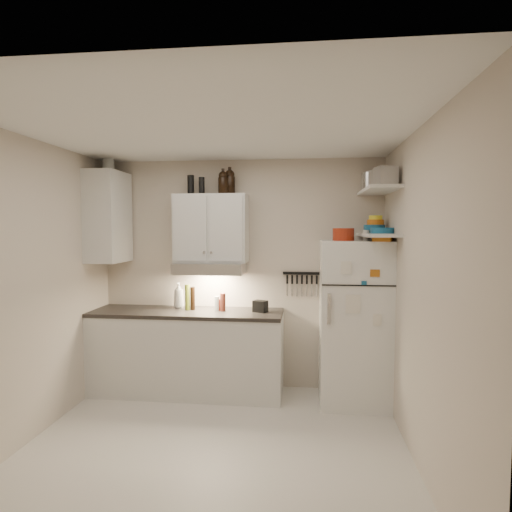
# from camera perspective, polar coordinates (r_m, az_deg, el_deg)

# --- Properties ---
(floor) EXTENTS (3.20, 3.00, 0.02)m
(floor) POSITION_cam_1_polar(r_m,az_deg,el_deg) (3.88, -5.72, -24.59)
(floor) COLOR silver
(floor) RESTS_ON ground
(ceiling) EXTENTS (3.20, 3.00, 0.02)m
(ceiling) POSITION_cam_1_polar(r_m,az_deg,el_deg) (3.50, -6.01, 16.61)
(ceiling) COLOR white
(ceiling) RESTS_ON ground
(back_wall) EXTENTS (3.20, 0.02, 2.60)m
(back_wall) POSITION_cam_1_polar(r_m,az_deg,el_deg) (4.93, -2.08, -2.42)
(back_wall) COLOR beige
(back_wall) RESTS_ON ground
(left_wall) EXTENTS (0.02, 3.00, 2.60)m
(left_wall) POSITION_cam_1_polar(r_m,az_deg,el_deg) (4.11, -28.41, -4.10)
(left_wall) COLOR beige
(left_wall) RESTS_ON ground
(right_wall) EXTENTS (0.02, 3.00, 2.60)m
(right_wall) POSITION_cam_1_polar(r_m,az_deg,el_deg) (3.49, 21.07, -5.24)
(right_wall) COLOR beige
(right_wall) RESTS_ON ground
(base_cabinet) EXTENTS (2.10, 0.60, 0.88)m
(base_cabinet) POSITION_cam_1_polar(r_m,az_deg,el_deg) (4.91, -9.13, -12.72)
(base_cabinet) COLOR silver
(base_cabinet) RESTS_ON floor
(countertop) EXTENTS (2.10, 0.62, 0.04)m
(countertop) POSITION_cam_1_polar(r_m,az_deg,el_deg) (4.80, -9.19, -7.45)
(countertop) COLOR #272421
(countertop) RESTS_ON base_cabinet
(upper_cabinet) EXTENTS (0.80, 0.33, 0.75)m
(upper_cabinet) POSITION_cam_1_polar(r_m,az_deg,el_deg) (4.78, -5.97, 3.68)
(upper_cabinet) COLOR silver
(upper_cabinet) RESTS_ON back_wall
(side_cabinet) EXTENTS (0.33, 0.55, 1.00)m
(side_cabinet) POSITION_cam_1_polar(r_m,az_deg,el_deg) (5.03, -19.11, 4.92)
(side_cabinet) COLOR silver
(side_cabinet) RESTS_ON left_wall
(range_hood) EXTENTS (0.76, 0.46, 0.12)m
(range_hood) POSITION_cam_1_polar(r_m,az_deg,el_deg) (4.74, -6.11, -1.59)
(range_hood) COLOR silver
(range_hood) RESTS_ON back_wall
(fridge) EXTENTS (0.70, 0.68, 1.70)m
(fridge) POSITION_cam_1_polar(r_m,az_deg,el_deg) (4.63, 12.92, -8.56)
(fridge) COLOR white
(fridge) RESTS_ON floor
(shelf_hi) EXTENTS (0.30, 0.95, 0.03)m
(shelf_hi) POSITION_cam_1_polar(r_m,az_deg,el_deg) (4.43, 15.98, 8.41)
(shelf_hi) COLOR silver
(shelf_hi) RESTS_ON right_wall
(shelf_lo) EXTENTS (0.30, 0.95, 0.03)m
(shelf_lo) POSITION_cam_1_polar(r_m,az_deg,el_deg) (4.42, 15.87, 2.71)
(shelf_lo) COLOR silver
(shelf_lo) RESTS_ON right_wall
(knife_strip) EXTENTS (0.42, 0.02, 0.03)m
(knife_strip) POSITION_cam_1_polar(r_m,az_deg,el_deg) (4.84, 6.10, -2.30)
(knife_strip) COLOR black
(knife_strip) RESTS_ON back_wall
(dutch_oven) EXTENTS (0.27, 0.27, 0.13)m
(dutch_oven) POSITION_cam_1_polar(r_m,az_deg,el_deg) (4.49, 11.57, 2.84)
(dutch_oven) COLOR maroon
(dutch_oven) RESTS_ON fridge
(book_stack) EXTENTS (0.23, 0.26, 0.07)m
(book_stack) POSITION_cam_1_polar(r_m,az_deg,el_deg) (4.31, 16.56, 2.36)
(book_stack) COLOR #B26016
(book_stack) RESTS_ON fridge
(spice_jar) EXTENTS (0.08, 0.08, 0.11)m
(spice_jar) POSITION_cam_1_polar(r_m,az_deg,el_deg) (4.54, 14.46, 2.69)
(spice_jar) COLOR silver
(spice_jar) RESTS_ON fridge
(stock_pot) EXTENTS (0.26, 0.26, 0.19)m
(stock_pot) POSITION_cam_1_polar(r_m,az_deg,el_deg) (4.67, 15.38, 9.50)
(stock_pot) COLOR silver
(stock_pot) RESTS_ON shelf_hi
(tin_a) EXTENTS (0.23, 0.22, 0.19)m
(tin_a) POSITION_cam_1_polar(r_m,az_deg,el_deg) (4.45, 16.34, 9.78)
(tin_a) COLOR #AAAAAD
(tin_a) RESTS_ON shelf_hi
(tin_b) EXTENTS (0.21, 0.21, 0.17)m
(tin_b) POSITION_cam_1_polar(r_m,az_deg,el_deg) (4.14, 16.89, 10.13)
(tin_b) COLOR #AAAAAD
(tin_b) RESTS_ON shelf_hi
(bowl_teal) EXTENTS (0.22, 0.22, 0.09)m
(bowl_teal) POSITION_cam_1_polar(r_m,az_deg,el_deg) (4.67, 15.49, 3.49)
(bowl_teal) COLOR #185B86
(bowl_teal) RESTS_ON shelf_lo
(bowl_orange) EXTENTS (0.18, 0.18, 0.05)m
(bowl_orange) POSITION_cam_1_polar(r_m,az_deg,el_deg) (4.65, 15.64, 4.36)
(bowl_orange) COLOR #D26513
(bowl_orange) RESTS_ON bowl_teal
(bowl_yellow) EXTENTS (0.14, 0.14, 0.04)m
(bowl_yellow) POSITION_cam_1_polar(r_m,az_deg,el_deg) (4.66, 15.66, 4.95)
(bowl_yellow) COLOR yellow
(bowl_yellow) RESTS_ON bowl_orange
(plates) EXTENTS (0.26, 0.26, 0.06)m
(plates) POSITION_cam_1_polar(r_m,az_deg,el_deg) (4.43, 16.52, 3.27)
(plates) COLOR #185B86
(plates) RESTS_ON shelf_lo
(growler_a) EXTENTS (0.14, 0.14, 0.26)m
(growler_a) POSITION_cam_1_polar(r_m,az_deg,el_deg) (4.77, -4.41, 9.76)
(growler_a) COLOR black
(growler_a) RESTS_ON upper_cabinet
(growler_b) EXTENTS (0.14, 0.14, 0.28)m
(growler_b) POSITION_cam_1_polar(r_m,az_deg,el_deg) (4.83, -3.51, 9.83)
(growler_b) COLOR black
(growler_b) RESTS_ON upper_cabinet
(thermos_a) EXTENTS (0.09, 0.09, 0.19)m
(thermos_a) POSITION_cam_1_polar(r_m,az_deg,el_deg) (4.81, -7.26, 9.27)
(thermos_a) COLOR black
(thermos_a) RESTS_ON upper_cabinet
(thermos_b) EXTENTS (0.10, 0.10, 0.22)m
(thermos_b) POSITION_cam_1_polar(r_m,az_deg,el_deg) (4.89, -8.69, 9.33)
(thermos_b) COLOR black
(thermos_b) RESTS_ON upper_cabinet
(side_jar) EXTENTS (0.14, 0.14, 0.17)m
(side_jar) POSITION_cam_1_polar(r_m,az_deg,el_deg) (5.15, -19.08, 11.42)
(side_jar) COLOR silver
(side_jar) RESTS_ON side_cabinet
(soap_bottle) EXTENTS (0.14, 0.14, 0.33)m
(soap_bottle) POSITION_cam_1_polar(r_m,az_deg,el_deg) (4.94, -10.26, -4.98)
(soap_bottle) COLOR silver
(soap_bottle) RESTS_ON countertop
(pepper_mill) EXTENTS (0.06, 0.06, 0.20)m
(pepper_mill) POSITION_cam_1_polar(r_m,az_deg,el_deg) (4.72, -4.45, -6.16)
(pepper_mill) COLOR maroon
(pepper_mill) RESTS_ON countertop
(oil_bottle) EXTENTS (0.07, 0.07, 0.28)m
(oil_bottle) POSITION_cam_1_polar(r_m,az_deg,el_deg) (4.82, -9.14, -5.46)
(oil_bottle) COLOR #5A681A
(oil_bottle) RESTS_ON countertop
(vinegar_bottle) EXTENTS (0.06, 0.06, 0.26)m
(vinegar_bottle) POSITION_cam_1_polar(r_m,az_deg,el_deg) (4.81, -8.44, -5.61)
(vinegar_bottle) COLOR black
(vinegar_bottle) RESTS_ON countertop
(clear_bottle) EXTENTS (0.07, 0.07, 0.16)m
(clear_bottle) POSITION_cam_1_polar(r_m,az_deg,el_deg) (4.74, -5.23, -6.34)
(clear_bottle) COLOR silver
(clear_bottle) RESTS_ON countertop
(red_jar) EXTENTS (0.08, 0.08, 0.13)m
(red_jar) POSITION_cam_1_polar(r_m,az_deg,el_deg) (4.76, -5.03, -6.49)
(red_jar) COLOR maroon
(red_jar) RESTS_ON countertop
(caddy) EXTENTS (0.17, 0.15, 0.12)m
(caddy) POSITION_cam_1_polar(r_m,az_deg,el_deg) (4.66, 0.58, -6.72)
(caddy) COLOR black
(caddy) RESTS_ON countertop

